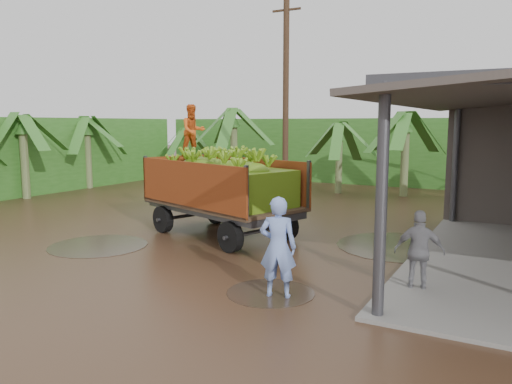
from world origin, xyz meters
TOP-DOWN VIEW (x-y plane):
  - ground at (0.00, 0.00)m, footprint 100.00×100.00m
  - hedge_north at (-2.00, 16.00)m, footprint 22.00×3.00m
  - hedge_west at (-14.00, 4.00)m, footprint 3.00×18.00m
  - banana_trailer at (-0.48, 0.40)m, footprint 6.85×3.84m
  - man_blue at (3.31, -3.53)m, footprint 0.82×0.64m
  - man_grey at (5.64, -1.93)m, footprint 1.03×0.61m
  - utility_pole at (-1.29, 6.51)m, footprint 1.20×0.24m
  - banana_plants at (-5.13, 7.85)m, footprint 24.39×17.08m

SIDE VIEW (x-z plane):
  - ground at x=0.00m, z-range 0.00..0.00m
  - man_grey at x=5.64m, z-range 0.00..1.64m
  - man_blue at x=3.31m, z-range 0.00..1.96m
  - banana_trailer at x=-0.48m, z-range -0.47..3.44m
  - hedge_north at x=-2.00m, z-range 0.00..3.60m
  - hedge_west at x=-14.00m, z-range 0.00..3.60m
  - banana_plants at x=-5.13m, z-range -0.30..3.94m
  - utility_pole at x=-1.29m, z-range 0.06..8.42m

